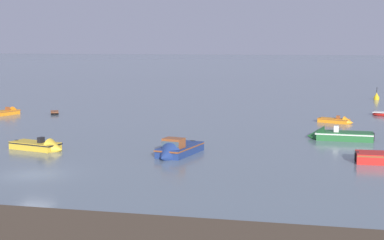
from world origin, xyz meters
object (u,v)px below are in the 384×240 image
object	(u,v)px
motorboat_moored_1	(175,152)
channel_buoy	(377,97)
motorboat_moored_0	(339,121)
motorboat_moored_2	(335,137)
motorboat_moored_3	(42,147)
rowboat_moored_0	(55,113)
motorboat_moored_5	(8,113)

from	to	relation	value
motorboat_moored_1	channel_buoy	distance (m)	58.86
motorboat_moored_1	channel_buoy	xyz separation A→B (m)	(20.97, 55.00, 0.10)
motorboat_moored_0	motorboat_moored_1	bearing A→B (deg)	-99.28
motorboat_moored_0	motorboat_moored_1	xyz separation A→B (m)	(-14.12, -24.21, 0.16)
motorboat_moored_2	motorboat_moored_3	distance (m)	28.39
rowboat_moored_0	motorboat_moored_2	xyz separation A→B (m)	(36.62, -13.35, 0.17)
motorboat_moored_5	rowboat_moored_0	bearing A→B (deg)	-50.67
motorboat_moored_2	motorboat_moored_3	xyz separation A→B (m)	(-25.87, -11.69, -0.05)
rowboat_moored_0	motorboat_moored_5	bearing A→B (deg)	83.13
motorboat_moored_0	motorboat_moored_5	bearing A→B (deg)	-157.67
motorboat_moored_3	motorboat_moored_5	xyz separation A→B (m)	(-16.52, 23.08, -0.03)
motorboat_moored_0	rowboat_moored_0	bearing A→B (deg)	-160.48
motorboat_moored_0	motorboat_moored_2	xyz separation A→B (m)	(-0.67, -12.40, 0.11)
rowboat_moored_0	motorboat_moored_2	distance (m)	38.98
motorboat_moored_0	rowboat_moored_0	distance (m)	37.31
channel_buoy	motorboat_moored_3	bearing A→B (deg)	-121.32
motorboat_moored_3	rowboat_moored_0	bearing A→B (deg)	128.01
rowboat_moored_0	channel_buoy	bearing A→B (deg)	-81.62
rowboat_moored_0	channel_buoy	size ratio (longest dim) A/B	1.40
rowboat_moored_0	motorboat_moored_1	xyz separation A→B (m)	(23.17, -25.16, 0.23)
rowboat_moored_0	motorboat_moored_3	bearing A→B (deg)	177.57
motorboat_moored_0	motorboat_moored_2	distance (m)	12.42
motorboat_moored_0	channel_buoy	world-z (taller)	channel_buoy
motorboat_moored_1	motorboat_moored_5	xyz separation A→B (m)	(-28.94, 23.20, -0.13)
rowboat_moored_0	motorboat_moored_5	distance (m)	6.09
motorboat_moored_0	channel_buoy	size ratio (longest dim) A/B	1.93
motorboat_moored_3	channel_buoy	distance (m)	64.24
motorboat_moored_2	motorboat_moored_5	distance (m)	43.89
channel_buoy	rowboat_moored_0	bearing A→B (deg)	-145.94
motorboat_moored_2	channel_buoy	xyz separation A→B (m)	(7.52, 43.19, 0.16)
rowboat_moored_0	motorboat_moored_5	xyz separation A→B (m)	(-5.77, -1.96, 0.09)
motorboat_moored_5	motorboat_moored_2	bearing A→B (deg)	-84.51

